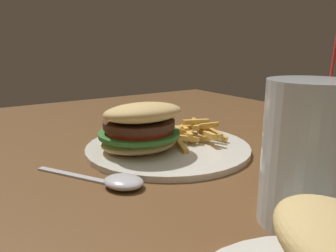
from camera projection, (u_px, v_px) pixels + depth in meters
dining_table at (150, 233)px, 0.56m from camera, size 1.25×1.33×0.77m
meal_plate_near at (154, 135)px, 0.58m from camera, size 0.30×0.30×0.10m
beer_glass at (305, 158)px, 0.34m from camera, size 0.09×0.09×0.16m
juice_glass at (312, 122)px, 0.58m from camera, size 0.08×0.08×0.21m
spoon at (119, 181)px, 0.45m from camera, size 0.12×0.17×0.02m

